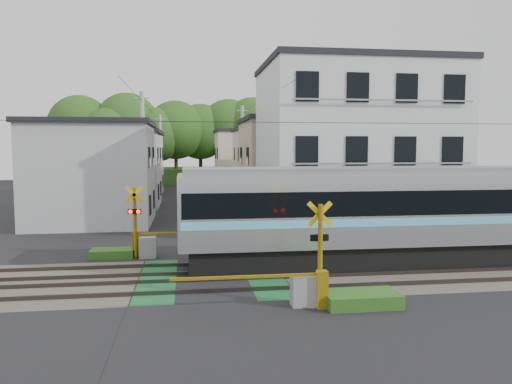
{
  "coord_description": "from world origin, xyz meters",
  "views": [
    {
      "loc": [
        -0.85,
        -17.55,
        4.61
      ],
      "look_at": [
        2.31,
        5.0,
        2.62
      ],
      "focal_mm": 35.0,
      "sensor_mm": 36.0,
      "label": 1
    }
  ],
  "objects": [
    {
      "name": "apartment_block",
      "position": [
        8.5,
        9.49,
        4.66
      ],
      "size": [
        10.2,
        8.36,
        9.3
      ],
      "color": "silver",
      "rests_on": "ground"
    },
    {
      "name": "pedestrian",
      "position": [
        -1.08,
        24.96,
        0.9
      ],
      "size": [
        0.77,
        0.65,
        1.79
      ],
      "primitive_type": "imported",
      "rotation": [
        0.0,
        0.0,
        2.73
      ],
      "color": "black",
      "rests_on": "ground"
    },
    {
      "name": "houses_row",
      "position": [
        0.25,
        25.92,
        3.24
      ],
      "size": [
        22.07,
        31.35,
        6.8
      ],
      "color": "#B1B3B6",
      "rests_on": "ground"
    },
    {
      "name": "crossing_signal_far",
      "position": [
        -2.59,
        3.65,
        0.71
      ],
      "size": [
        4.74,
        0.65,
        3.09
      ],
      "color": "#EBB50C",
      "rests_on": "ground"
    },
    {
      "name": "tree_hill",
      "position": [
        -0.19,
        48.18,
        6.03
      ],
      "size": [
        40.0,
        13.06,
        11.58
      ],
      "color": "#2B511B",
      "rests_on": "ground"
    },
    {
      "name": "catenary",
      "position": [
        6.0,
        0.03,
        3.7
      ],
      "size": [
        60.0,
        5.04,
        7.0
      ],
      "color": "#2D2D33",
      "rests_on": "ground"
    },
    {
      "name": "crossing_signal_near",
      "position": [
        2.59,
        -3.65,
        0.71
      ],
      "size": [
        4.74,
        0.65,
        3.09
      ],
      "color": "#EBB50C",
      "rests_on": "ground"
    },
    {
      "name": "track_bed",
      "position": [
        0.0,
        0.0,
        0.04
      ],
      "size": [
        120.0,
        120.0,
        0.14
      ],
      "color": "#47423A",
      "rests_on": "ground"
    },
    {
      "name": "utility_poles",
      "position": [
        -1.05,
        23.01,
        4.08
      ],
      "size": [
        7.9,
        42.0,
        8.0
      ],
      "color": "#A5A5A0",
      "rests_on": "ground"
    },
    {
      "name": "ground",
      "position": [
        0.0,
        0.0,
        0.0
      ],
      "size": [
        120.0,
        120.0,
        0.0
      ],
      "primitive_type": "plane",
      "color": "black"
    },
    {
      "name": "weed_patches",
      "position": [
        1.76,
        -0.09,
        0.18
      ],
      "size": [
        10.25,
        8.8,
        0.4
      ],
      "color": "#2D5E1E",
      "rests_on": "ground"
    }
  ]
}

